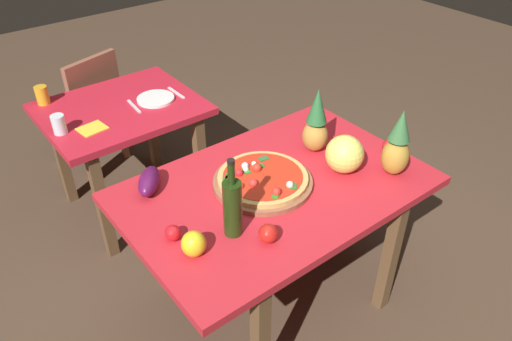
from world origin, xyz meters
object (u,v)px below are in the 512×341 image
(drinking_glass_water, at_px, (59,124))
(tomato_near_board, at_px, (268,233))
(bell_pepper, at_px, (194,244))
(drinking_glass_juice, at_px, (42,95))
(melon, at_px, (344,154))
(display_table, at_px, (275,199))
(napkin_folded, at_px, (92,129))
(pineapple_left, at_px, (397,146))
(eggplant, at_px, (149,181))
(knife_utensil, at_px, (176,93))
(fork_utensil, at_px, (134,106))
(tomato_by_bottle, at_px, (390,147))
(pineapple_right, at_px, (316,124))
(dinner_plate, at_px, (156,99))
(pizza_board, at_px, (263,182))
(wine_bottle, at_px, (233,207))
(background_table, at_px, (123,124))
(tomato_at_corner, at_px, (173,233))
(dining_chair, at_px, (89,105))
(pizza, at_px, (262,178))
(tomato_beside_pepper, at_px, (343,141))

(drinking_glass_water, bearing_deg, tomato_near_board, -75.00)
(bell_pepper, xyz_separation_m, drinking_glass_juice, (-0.04, 1.58, 0.01))
(drinking_glass_juice, bearing_deg, melon, -59.96)
(bell_pepper, distance_m, drinking_glass_water, 1.19)
(display_table, distance_m, napkin_folded, 1.09)
(pineapple_left, height_order, eggplant, pineapple_left)
(knife_utensil, bearing_deg, fork_utensil, 179.12)
(tomato_by_bottle, bearing_deg, drinking_glass_water, 135.49)
(tomato_near_board, height_order, tomato_by_bottle, tomato_by_bottle)
(pineapple_right, relative_size, dinner_plate, 1.53)
(pizza_board, distance_m, tomato_near_board, 0.37)
(wine_bottle, height_order, drinking_glass_juice, wine_bottle)
(background_table, bearing_deg, pineapple_right, -60.86)
(pineapple_right, bearing_deg, melon, -94.13)
(tomato_at_corner, bearing_deg, knife_utensil, 59.16)
(dining_chair, bearing_deg, pineapple_left, 92.68)
(dining_chair, xyz_separation_m, pizza, (0.18, -1.69, 0.29))
(drinking_glass_water, bearing_deg, pineapple_left, -50.03)
(pizza_board, xyz_separation_m, tomato_by_bottle, (0.65, -0.19, 0.03))
(wine_bottle, xyz_separation_m, tomato_at_corner, (-0.21, 0.11, -0.10))
(display_table, distance_m, tomato_near_board, 0.38)
(background_table, bearing_deg, tomato_at_corner, -105.19)
(pizza, bearing_deg, eggplant, 145.86)
(display_table, distance_m, bell_pepper, 0.55)
(pineapple_right, distance_m, melon, 0.22)
(background_table, distance_m, napkin_folded, 0.30)
(display_table, height_order, background_table, same)
(pizza_board, relative_size, pineapple_right, 1.35)
(tomato_beside_pepper, distance_m, tomato_by_bottle, 0.23)
(tomato_beside_pepper, bearing_deg, pizza_board, 179.38)
(pizza, bearing_deg, melon, -21.01)
(pizza_board, distance_m, melon, 0.40)
(tomato_beside_pepper, bearing_deg, pineapple_left, -84.73)
(drinking_glass_water, distance_m, dinner_plate, 0.58)
(dining_chair, bearing_deg, tomato_near_board, 71.99)
(pizza, bearing_deg, napkin_folded, 113.63)
(dining_chair, bearing_deg, pizza, 78.85)
(eggplant, distance_m, tomato_beside_pepper, 0.97)
(wine_bottle, xyz_separation_m, eggplant, (-0.13, 0.46, -0.09))
(drinking_glass_juice, relative_size, fork_utensil, 0.59)
(drinking_glass_water, bearing_deg, wine_bottle, -77.07)
(melon, xyz_separation_m, tomato_beside_pepper, (0.14, 0.14, -0.05))
(dining_chair, height_order, napkin_folded, dining_chair)
(tomato_at_corner, bearing_deg, drinking_glass_juice, 90.79)
(pizza_board, relative_size, fork_utensil, 2.52)
(pizza, bearing_deg, dining_chair, 95.93)
(display_table, distance_m, tomato_at_corner, 0.56)
(tomato_beside_pepper, height_order, dinner_plate, tomato_beside_pepper)
(display_table, xyz_separation_m, bell_pepper, (-0.52, -0.14, 0.13))
(pineapple_left, height_order, tomato_by_bottle, pineapple_left)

